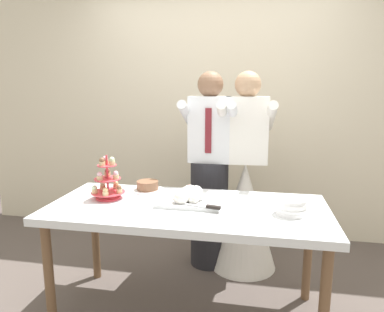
{
  "coord_description": "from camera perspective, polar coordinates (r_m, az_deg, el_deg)",
  "views": [
    {
      "loc": [
        0.43,
        -2.11,
        1.53
      ],
      "look_at": [
        0.0,
        0.15,
        1.07
      ],
      "focal_mm": 32.56,
      "sensor_mm": 36.0,
      "label": 1
    }
  ],
  "objects": [
    {
      "name": "cupcake_stand",
      "position": [
        2.46,
        -13.65,
        -4.25
      ],
      "size": [
        0.23,
        0.23,
        0.31
      ],
      "color": "#D83F4C",
      "rests_on": "dessert_table"
    },
    {
      "name": "main_cake_tray",
      "position": [
        2.32,
        -0.39,
        -6.73
      ],
      "size": [
        0.43,
        0.33,
        0.12
      ],
      "color": "silver",
      "rests_on": "dessert_table"
    },
    {
      "name": "round_cake",
      "position": [
        2.61,
        -7.29,
        -4.97
      ],
      "size": [
        0.24,
        0.24,
        0.07
      ],
      "color": "white",
      "rests_on": "dessert_table"
    },
    {
      "name": "person_bride",
      "position": [
        3.0,
        8.58,
        -7.37
      ],
      "size": [
        0.56,
        0.56,
        1.66
      ],
      "color": "white",
      "rests_on": "ground_plane"
    },
    {
      "name": "ground_plane",
      "position": [
        2.64,
        -0.74,
        -24.23
      ],
      "size": [
        8.0,
        8.0,
        0.0
      ],
      "primitive_type": "plane",
      "color": "#564C47"
    },
    {
      "name": "plate_stack",
      "position": [
        2.2,
        15.96,
        -7.94
      ],
      "size": [
        0.18,
        0.18,
        0.1
      ],
      "color": "white",
      "rests_on": "dessert_table"
    },
    {
      "name": "rear_wall",
      "position": [
        3.62,
        3.88,
        9.85
      ],
      "size": [
        5.2,
        0.1,
        2.9
      ],
      "primitive_type": "cube",
      "color": "beige",
      "rests_on": "ground_plane"
    },
    {
      "name": "person_groom",
      "position": [
        2.97,
        2.88,
        -4.15
      ],
      "size": [
        0.46,
        0.49,
        1.66
      ],
      "color": "#232328",
      "rests_on": "ground_plane"
    },
    {
      "name": "dessert_table",
      "position": [
        2.31,
        -0.79,
        -9.87
      ],
      "size": [
        1.8,
        0.8,
        0.78
      ],
      "color": "silver",
      "rests_on": "ground_plane"
    }
  ]
}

